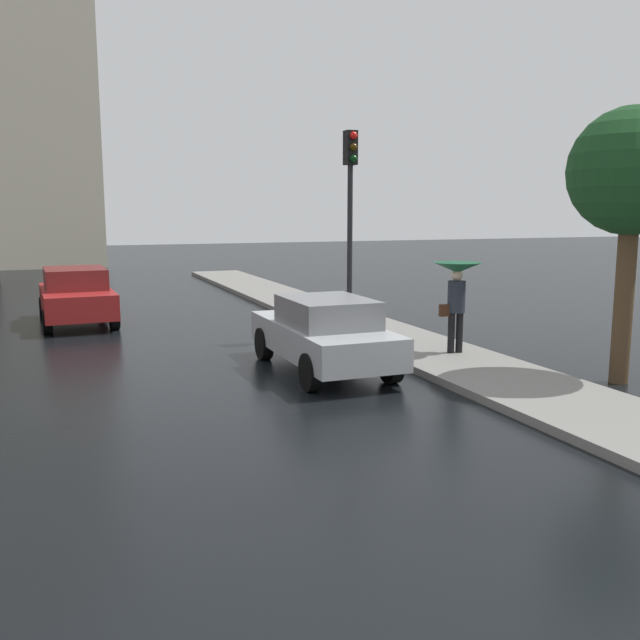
# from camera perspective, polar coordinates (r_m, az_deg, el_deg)

# --- Properties ---
(car_red_near_kerb) EXTENTS (1.92, 3.96, 1.48)m
(car_red_near_kerb) POSITION_cam_1_polar(r_m,az_deg,el_deg) (19.25, -19.60, 1.94)
(car_red_near_kerb) COLOR maroon
(car_red_near_kerb) RESTS_ON ground
(car_silver_mid_road) EXTENTS (1.73, 4.05, 1.40)m
(car_silver_mid_road) POSITION_cam_1_polar(r_m,az_deg,el_deg) (12.78, 0.32, -1.08)
(car_silver_mid_road) COLOR #B2B5BA
(car_silver_mid_road) RESTS_ON ground
(pedestrian_with_umbrella_far) EXTENTS (0.97, 0.97, 1.83)m
(pedestrian_with_umbrella_far) POSITION_cam_1_polar(r_m,az_deg,el_deg) (13.94, 11.30, 3.09)
(pedestrian_with_umbrella_far) COLOR black
(pedestrian_with_umbrella_far) RESTS_ON sidewalk_strip
(traffic_light) EXTENTS (0.26, 0.39, 4.60)m
(traffic_light) POSITION_cam_1_polar(r_m,az_deg,el_deg) (15.66, 2.55, 10.27)
(traffic_light) COLOR black
(traffic_light) RESTS_ON sidewalk_strip
(street_tree_mid) EXTENTS (2.15, 2.15, 4.71)m
(street_tree_mid) POSITION_cam_1_polar(r_m,az_deg,el_deg) (12.83, 24.55, 10.93)
(street_tree_mid) COLOR #4C3823
(street_tree_mid) RESTS_ON ground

